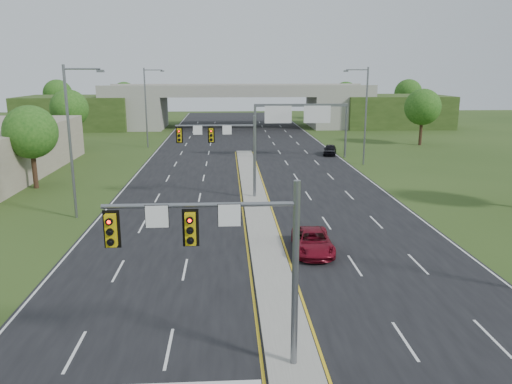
{
  "coord_description": "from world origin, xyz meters",
  "views": [
    {
      "loc": [
        -2.34,
        -16.13,
        10.55
      ],
      "look_at": [
        -0.49,
        14.88,
        3.0
      ],
      "focal_mm": 35.0,
      "sensor_mm": 36.0,
      "label": 1
    }
  ],
  "objects_px": {
    "sign_gantry": "(300,116)",
    "car_far_c": "(330,150)",
    "car_far_a": "(313,241)",
    "signal_mast_near": "(230,247)",
    "signal_mast_far": "(227,143)",
    "overpass": "(238,109)"
  },
  "relations": [
    {
      "from": "signal_mast_far",
      "to": "signal_mast_near",
      "type": "bearing_deg",
      "value": -90.0
    },
    {
      "from": "car_far_a",
      "to": "car_far_c",
      "type": "xyz_separation_m",
      "value": [
        8.29,
        35.2,
        0.0
      ]
    },
    {
      "from": "signal_mast_near",
      "to": "signal_mast_far",
      "type": "height_order",
      "value": "same"
    },
    {
      "from": "sign_gantry",
      "to": "overpass",
      "type": "height_order",
      "value": "overpass"
    },
    {
      "from": "signal_mast_far",
      "to": "car_far_a",
      "type": "relative_size",
      "value": 1.47
    },
    {
      "from": "signal_mast_near",
      "to": "car_far_a",
      "type": "xyz_separation_m",
      "value": [
        4.98,
        11.83,
        -4.04
      ]
    },
    {
      "from": "signal_mast_far",
      "to": "overpass",
      "type": "bearing_deg",
      "value": 87.65
    },
    {
      "from": "signal_mast_near",
      "to": "car_far_c",
      "type": "relative_size",
      "value": 1.8
    },
    {
      "from": "signal_mast_far",
      "to": "sign_gantry",
      "type": "height_order",
      "value": "signal_mast_far"
    },
    {
      "from": "sign_gantry",
      "to": "car_far_a",
      "type": "relative_size",
      "value": 2.43
    },
    {
      "from": "sign_gantry",
      "to": "car_far_c",
      "type": "distance_m",
      "value": 6.6
    },
    {
      "from": "car_far_a",
      "to": "car_far_c",
      "type": "height_order",
      "value": "car_far_c"
    },
    {
      "from": "signal_mast_near",
      "to": "car_far_a",
      "type": "distance_m",
      "value": 13.46
    },
    {
      "from": "sign_gantry",
      "to": "car_far_c",
      "type": "height_order",
      "value": "sign_gantry"
    },
    {
      "from": "sign_gantry",
      "to": "overpass",
      "type": "relative_size",
      "value": 0.14
    },
    {
      "from": "car_far_a",
      "to": "signal_mast_far",
      "type": "bearing_deg",
      "value": 112.94
    },
    {
      "from": "overpass",
      "to": "car_far_a",
      "type": "distance_m",
      "value": 68.35
    },
    {
      "from": "signal_mast_far",
      "to": "car_far_a",
      "type": "height_order",
      "value": "signal_mast_far"
    },
    {
      "from": "signal_mast_far",
      "to": "overpass",
      "type": "relative_size",
      "value": 0.09
    },
    {
      "from": "car_far_a",
      "to": "signal_mast_near",
      "type": "bearing_deg",
      "value": -110.57
    },
    {
      "from": "signal_mast_near",
      "to": "car_far_a",
      "type": "relative_size",
      "value": 1.47
    },
    {
      "from": "overpass",
      "to": "car_far_a",
      "type": "xyz_separation_m",
      "value": [
        2.71,
        -68.24,
        -2.87
      ]
    }
  ]
}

